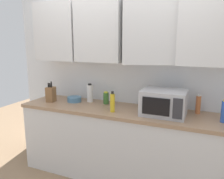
{
  "coord_description": "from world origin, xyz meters",
  "views": [
    {
      "loc": [
        0.98,
        -2.79,
        1.71
      ],
      "look_at": [
        -0.12,
        -0.25,
        1.12
      ],
      "focal_mm": 36.8,
      "sensor_mm": 36.0,
      "label": 1
    }
  ],
  "objects_px": {
    "bottle_white_jar": "(90,93)",
    "bottle_yellow_mustard": "(112,102)",
    "bottle_green_oil": "(106,98)",
    "microwave": "(164,103)",
    "knife_block": "(51,94)",
    "bottle_spice_jar": "(198,104)",
    "bowl_ceramic_small": "(74,99)"
  },
  "relations": [
    {
      "from": "microwave",
      "to": "knife_block",
      "type": "bearing_deg",
      "value": -178.89
    },
    {
      "from": "bottle_spice_jar",
      "to": "microwave",
      "type": "bearing_deg",
      "value": -150.1
    },
    {
      "from": "bottle_white_jar",
      "to": "bottle_green_oil",
      "type": "relative_size",
      "value": 1.54
    },
    {
      "from": "bottle_green_oil",
      "to": "bottle_yellow_mustard",
      "type": "distance_m",
      "value": 0.36
    },
    {
      "from": "microwave",
      "to": "bowl_ceramic_small",
      "type": "bearing_deg",
      "value": 175.68
    },
    {
      "from": "microwave",
      "to": "bottle_spice_jar",
      "type": "distance_m",
      "value": 0.4
    },
    {
      "from": "bottle_white_jar",
      "to": "bottle_yellow_mustard",
      "type": "height_order",
      "value": "bottle_white_jar"
    },
    {
      "from": "bottle_green_oil",
      "to": "bowl_ceramic_small",
      "type": "distance_m",
      "value": 0.45
    },
    {
      "from": "bottle_white_jar",
      "to": "bottle_yellow_mustard",
      "type": "distance_m",
      "value": 0.55
    },
    {
      "from": "knife_block",
      "to": "bottle_spice_jar",
      "type": "height_order",
      "value": "knife_block"
    },
    {
      "from": "bottle_white_jar",
      "to": "bottle_green_oil",
      "type": "height_order",
      "value": "bottle_white_jar"
    },
    {
      "from": "bottle_white_jar",
      "to": "bottle_yellow_mustard",
      "type": "relative_size",
      "value": 1.03
    },
    {
      "from": "microwave",
      "to": "bottle_green_oil",
      "type": "relative_size",
      "value": 2.96
    },
    {
      "from": "bottle_white_jar",
      "to": "bowl_ceramic_small",
      "type": "bearing_deg",
      "value": -156.85
    },
    {
      "from": "bottle_white_jar",
      "to": "bottle_yellow_mustard",
      "type": "bearing_deg",
      "value": -32.87
    },
    {
      "from": "bottle_white_jar",
      "to": "bottle_green_oil",
      "type": "distance_m",
      "value": 0.25
    },
    {
      "from": "bottle_yellow_mustard",
      "to": "bottle_white_jar",
      "type": "bearing_deg",
      "value": 147.13
    },
    {
      "from": "microwave",
      "to": "bottle_spice_jar",
      "type": "xyz_separation_m",
      "value": [
        0.35,
        0.2,
        -0.03
      ]
    },
    {
      "from": "bottle_yellow_mustard",
      "to": "bowl_ceramic_small",
      "type": "height_order",
      "value": "bottle_yellow_mustard"
    },
    {
      "from": "bottle_green_oil",
      "to": "bottle_spice_jar",
      "type": "xyz_separation_m",
      "value": [
        1.13,
        0.03,
        0.03
      ]
    },
    {
      "from": "microwave",
      "to": "bottle_yellow_mustard",
      "type": "height_order",
      "value": "microwave"
    },
    {
      "from": "bottle_green_oil",
      "to": "knife_block",
      "type": "bearing_deg",
      "value": -164.92
    },
    {
      "from": "microwave",
      "to": "bowl_ceramic_small",
      "type": "xyz_separation_m",
      "value": [
        -1.22,
        0.09,
        -0.11
      ]
    },
    {
      "from": "bottle_white_jar",
      "to": "bowl_ceramic_small",
      "type": "xyz_separation_m",
      "value": [
        -0.2,
        -0.08,
        -0.09
      ]
    },
    {
      "from": "knife_block",
      "to": "bowl_ceramic_small",
      "type": "height_order",
      "value": "knife_block"
    },
    {
      "from": "bottle_white_jar",
      "to": "bottle_green_oil",
      "type": "bearing_deg",
      "value": -1.94
    },
    {
      "from": "microwave",
      "to": "bottle_white_jar",
      "type": "height_order",
      "value": "microwave"
    },
    {
      "from": "bottle_white_jar",
      "to": "bowl_ceramic_small",
      "type": "relative_size",
      "value": 1.31
    },
    {
      "from": "knife_block",
      "to": "bottle_white_jar",
      "type": "xyz_separation_m",
      "value": [
        0.49,
        0.21,
        0.02
      ]
    },
    {
      "from": "bottle_white_jar",
      "to": "bottle_spice_jar",
      "type": "xyz_separation_m",
      "value": [
        1.37,
        0.02,
        -0.01
      ]
    },
    {
      "from": "microwave",
      "to": "knife_block",
      "type": "distance_m",
      "value": 1.51
    },
    {
      "from": "knife_block",
      "to": "bottle_white_jar",
      "type": "bearing_deg",
      "value": 22.84
    }
  ]
}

